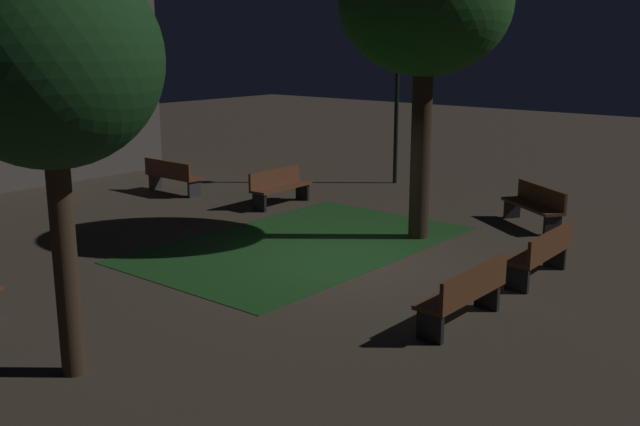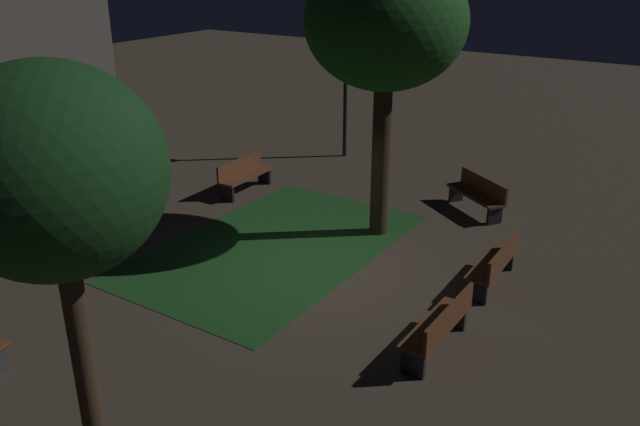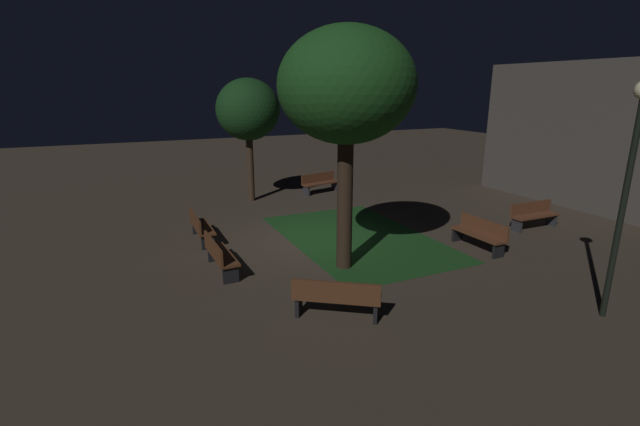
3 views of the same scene
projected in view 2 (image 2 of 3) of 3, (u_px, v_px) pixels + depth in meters
The scene contains 10 objects.
ground_plane at pixel (319, 271), 13.03m from camera, with size 60.00×60.00×0.00m, color #3D3328.
grass_lawn at pixel (275, 246), 14.08m from camera, with size 6.68×4.15×0.01m, color #194219.
bench_path_side at pixel (440, 325), 10.25m from camera, with size 1.80×0.49×0.88m.
bench_by_lamp at pixel (496, 263), 12.28m from camera, with size 1.81×0.52×0.88m.
bench_near_trees at pixel (478, 193), 15.76m from camera, with size 1.42×1.76×0.88m.
bench_corner at pixel (139, 162), 18.07m from camera, with size 0.50×1.80×0.88m.
bench_lawn_edge at pixel (244, 174), 17.11m from camera, with size 1.81×0.53×0.88m.
tree_back_left at pixel (53, 175), 7.11m from camera, with size 2.53×2.53×4.95m.
tree_back_right at pixel (386, 24), 13.08m from camera, with size 3.32×3.32×6.01m.
lamp_post_near_wall at pixel (346, 51), 19.03m from camera, with size 0.36×0.36×4.72m.
Camera 2 is at (-9.74, -6.35, 6.00)m, focal length 36.54 mm.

